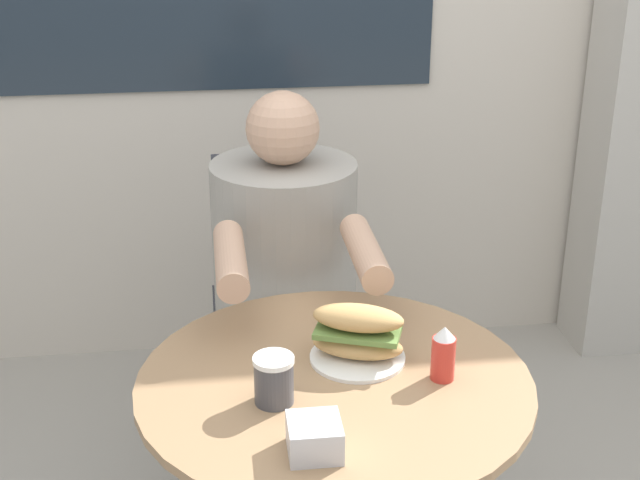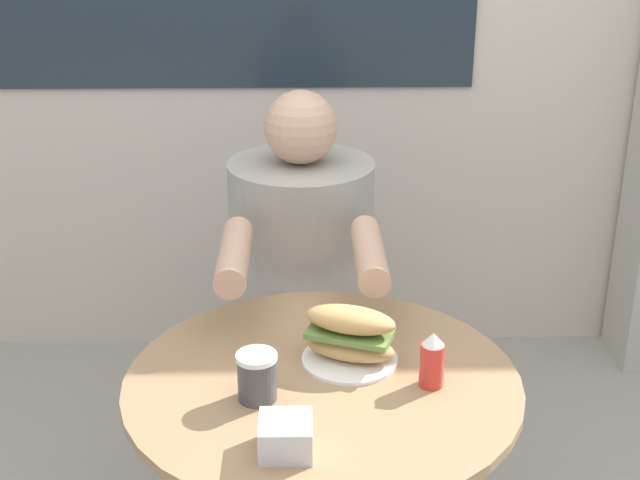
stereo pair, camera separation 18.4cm
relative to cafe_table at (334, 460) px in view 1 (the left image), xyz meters
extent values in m
cylinder|color=#997551|center=(0.00, 0.00, 0.18)|extent=(0.77, 0.77, 0.02)
cube|color=#333338|center=(-0.04, 0.84, -0.10)|extent=(0.38, 0.38, 0.02)
cube|color=#333338|center=(-0.04, 1.01, 0.12)|extent=(0.35, 0.03, 0.42)
cylinder|color=#333338|center=(0.13, 0.67, -0.32)|extent=(0.03, 0.03, 0.43)
cylinder|color=#333338|center=(-0.20, 0.67, -0.32)|extent=(0.03, 0.03, 0.43)
cylinder|color=#333338|center=(0.13, 1.00, -0.32)|extent=(0.03, 0.03, 0.43)
cylinder|color=#333338|center=(-0.20, 1.00, -0.32)|extent=(0.03, 0.03, 0.43)
cube|color=gray|center=(-0.04, 0.55, -0.31)|extent=(0.35, 0.46, 0.45)
cylinder|color=gray|center=(-0.04, 0.62, 0.17)|extent=(0.37, 0.37, 0.51)
sphere|color=tan|center=(-0.04, 0.62, 0.52)|extent=(0.18, 0.18, 0.18)
cylinder|color=tan|center=(0.11, 0.29, 0.33)|extent=(0.07, 0.29, 0.07)
cylinder|color=tan|center=(-0.18, 0.29, 0.33)|extent=(0.07, 0.29, 0.07)
cylinder|color=white|center=(0.06, 0.07, 0.19)|extent=(0.19, 0.19, 0.01)
ellipsoid|color=tan|center=(0.06, 0.07, 0.22)|extent=(0.20, 0.14, 0.05)
cube|color=olive|center=(0.06, 0.07, 0.25)|extent=(0.19, 0.14, 0.01)
ellipsoid|color=tan|center=(0.06, 0.07, 0.28)|extent=(0.20, 0.14, 0.05)
cylinder|color=#424247|center=(-0.12, -0.07, 0.23)|extent=(0.07, 0.07, 0.08)
cylinder|color=white|center=(-0.12, -0.07, 0.28)|extent=(0.08, 0.08, 0.01)
cube|color=silver|center=(-0.07, -0.23, 0.22)|extent=(0.09, 0.09, 0.06)
cylinder|color=red|center=(0.21, -0.03, 0.23)|extent=(0.05, 0.05, 0.09)
cone|color=white|center=(0.21, -0.03, 0.29)|extent=(0.04, 0.04, 0.02)
camera|label=1|loc=(-0.22, -1.46, 1.10)|focal=50.00mm
camera|label=2|loc=(-0.04, -1.48, 1.10)|focal=50.00mm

